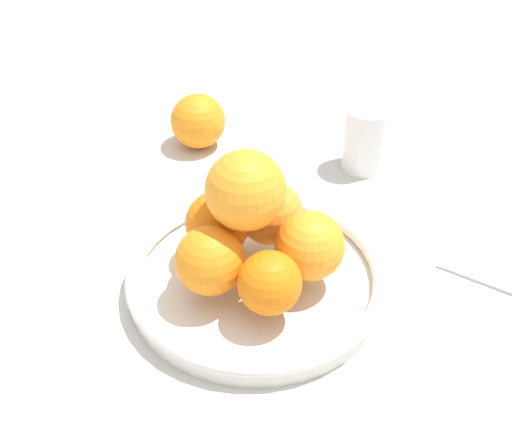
# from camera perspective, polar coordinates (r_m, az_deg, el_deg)

# --- Properties ---
(ground_plane) EXTENTS (4.00, 4.00, 0.00)m
(ground_plane) POSITION_cam_1_polar(r_m,az_deg,el_deg) (0.79, 0.00, -5.79)
(ground_plane) COLOR beige
(fruit_bowl) EXTENTS (0.28, 0.28, 0.03)m
(fruit_bowl) POSITION_cam_1_polar(r_m,az_deg,el_deg) (0.78, 0.00, -4.97)
(fruit_bowl) COLOR silver
(fruit_bowl) RESTS_ON ground_plane
(orange_pile) EXTENTS (0.17, 0.18, 0.14)m
(orange_pile) POSITION_cam_1_polar(r_m,az_deg,el_deg) (0.74, -0.21, -1.09)
(orange_pile) COLOR orange
(orange_pile) RESTS_ON fruit_bowl
(stray_orange) EXTENTS (0.08, 0.08, 0.08)m
(stray_orange) POSITION_cam_1_polar(r_m,az_deg,el_deg) (1.01, -4.67, 7.61)
(stray_orange) COLOR orange
(stray_orange) RESTS_ON ground_plane
(drinking_glass) EXTENTS (0.06, 0.06, 0.09)m
(drinking_glass) POSITION_cam_1_polar(r_m,az_deg,el_deg) (0.96, 8.78, 6.21)
(drinking_glass) COLOR white
(drinking_glass) RESTS_ON ground_plane
(napkin_folded) EXTENTS (0.13, 0.13, 0.01)m
(napkin_folded) POSITION_cam_1_polar(r_m,az_deg,el_deg) (0.88, 19.40, -2.83)
(napkin_folded) COLOR silver
(napkin_folded) RESTS_ON ground_plane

